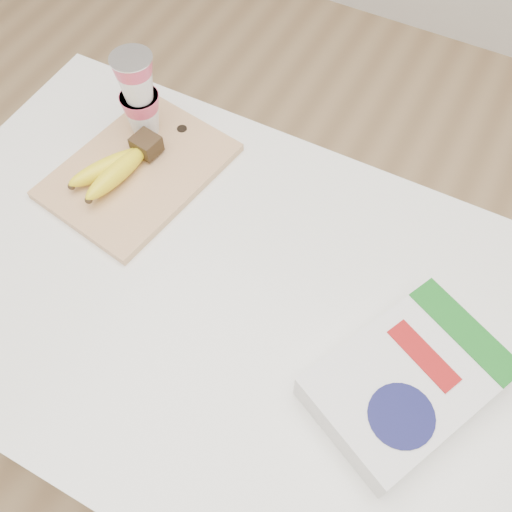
% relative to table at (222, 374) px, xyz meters
% --- Properties ---
extents(room, '(4.00, 4.00, 4.00)m').
position_rel_table_xyz_m(room, '(0.00, 0.00, 0.93)').
color(room, tan).
rests_on(room, ground).
extents(table, '(1.12, 0.75, 0.84)m').
position_rel_table_xyz_m(table, '(0.00, 0.00, 0.00)').
color(table, white).
rests_on(table, ground).
extents(cutting_board, '(0.29, 0.37, 0.02)m').
position_rel_table_xyz_m(cutting_board, '(-0.24, 0.15, 0.43)').
color(cutting_board, '#E8BB7F').
rests_on(cutting_board, table).
extents(bananas, '(0.11, 0.19, 0.05)m').
position_rel_table_xyz_m(bananas, '(-0.26, 0.12, 0.46)').
color(bananas, '#382816').
rests_on(bananas, cutting_board).
extents(yogurt_stack, '(0.08, 0.08, 0.18)m').
position_rel_table_xyz_m(yogurt_stack, '(-0.28, 0.24, 0.53)').
color(yogurt_stack, white).
rests_on(yogurt_stack, cutting_board).
extents(cereal_box, '(0.29, 0.33, 0.06)m').
position_rel_table_xyz_m(cereal_box, '(0.35, -0.01, 0.45)').
color(cereal_box, white).
rests_on(cereal_box, table).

